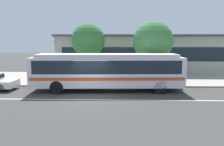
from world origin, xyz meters
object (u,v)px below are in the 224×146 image
at_px(transit_bus, 107,69).
at_px(street_tree_near_stop, 88,41).
at_px(bus_stop_sign, 160,67).
at_px(pedestrian_waiting_near_sign, 124,71).
at_px(street_tree_mid_block, 153,41).
at_px(pedestrian_walking_along_curb, 90,72).

xyz_separation_m(transit_bus, street_tree_near_stop, (-2.12, 4.58, 2.25)).
bearing_deg(bus_stop_sign, transit_bus, -157.72).
relative_size(pedestrian_waiting_near_sign, street_tree_mid_block, 0.30).
relative_size(transit_bus, pedestrian_waiting_near_sign, 6.90).
bearing_deg(pedestrian_walking_along_curb, transit_bus, -57.63).
relative_size(pedestrian_walking_along_curb, bus_stop_sign, 0.70).
distance_m(street_tree_near_stop, street_tree_mid_block, 6.23).
height_order(pedestrian_walking_along_curb, street_tree_mid_block, street_tree_mid_block).
distance_m(transit_bus, pedestrian_waiting_near_sign, 3.40).
bearing_deg(street_tree_mid_block, transit_bus, -138.28).
bearing_deg(bus_stop_sign, pedestrian_walking_along_curb, 171.71).
distance_m(pedestrian_walking_along_curb, street_tree_mid_block, 6.45).
xyz_separation_m(transit_bus, pedestrian_walking_along_curb, (-1.72, 2.71, -0.59)).
height_order(pedestrian_waiting_near_sign, pedestrian_walking_along_curb, pedestrian_waiting_near_sign).
distance_m(pedestrian_waiting_near_sign, bus_stop_sign, 3.39).
distance_m(bus_stop_sign, street_tree_near_stop, 7.45).
height_order(pedestrian_walking_along_curb, bus_stop_sign, bus_stop_sign).
bearing_deg(transit_bus, street_tree_near_stop, 114.80).
xyz_separation_m(street_tree_near_stop, street_tree_mid_block, (6.15, -0.98, -0.07)).
xyz_separation_m(pedestrian_walking_along_curb, street_tree_mid_block, (5.75, 0.89, 2.77)).
bearing_deg(transit_bus, pedestrian_waiting_near_sign, 66.55).
distance_m(bus_stop_sign, street_tree_mid_block, 2.86).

